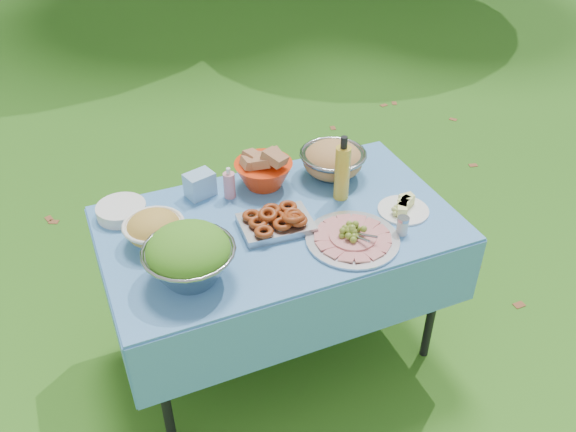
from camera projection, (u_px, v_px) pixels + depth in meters
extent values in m
plane|color=#143C0A|center=(280.00, 345.00, 3.00)|extent=(80.00, 80.00, 0.00)
cube|color=#82D3FA|center=(280.00, 289.00, 2.77)|extent=(1.46, 0.86, 0.76)
cylinder|color=white|center=(121.00, 210.00, 2.57)|extent=(0.24, 0.24, 0.05)
cube|color=#88B9E0|center=(200.00, 184.00, 2.67)|extent=(0.14, 0.12, 0.11)
cylinder|color=pink|center=(229.00, 183.00, 2.65)|extent=(0.06, 0.06, 0.15)
cube|color=#ABAAB0|center=(276.00, 221.00, 2.49)|extent=(0.31, 0.23, 0.07)
cylinder|color=#BABBC2|center=(353.00, 232.00, 2.42)|extent=(0.50, 0.50, 0.09)
cylinder|color=gold|center=(342.00, 168.00, 2.60)|extent=(0.08, 0.08, 0.30)
cylinder|color=white|center=(404.00, 206.00, 2.59)|extent=(0.26, 0.26, 0.06)
cylinder|color=silver|center=(403.00, 225.00, 2.46)|extent=(0.05, 0.05, 0.08)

